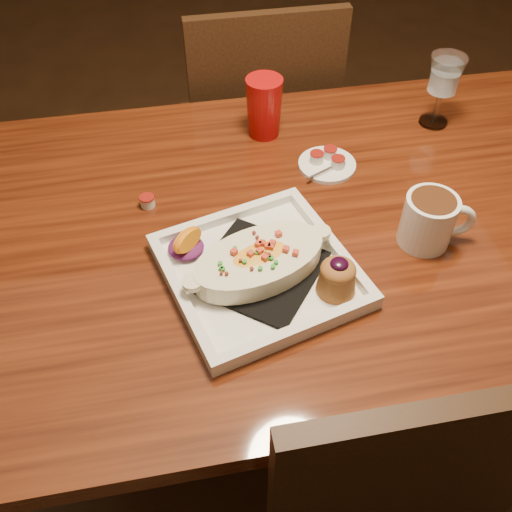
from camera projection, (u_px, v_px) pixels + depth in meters
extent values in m
plane|color=#311E10|center=(298.00, 405.00, 1.66)|extent=(7.00, 7.00, 0.00)
cube|color=#68280E|center=(317.00, 225.00, 1.12)|extent=(1.50, 0.90, 0.04)
cylinder|color=black|center=(36.00, 262.00, 1.56)|extent=(0.07, 0.07, 0.71)
cylinder|color=black|center=(490.00, 202.00, 1.73)|extent=(0.07, 0.07, 0.71)
cube|color=black|center=(408.00, 487.00, 0.80)|extent=(0.40, 0.03, 0.46)
cube|color=black|center=(254.00, 137.00, 1.80)|extent=(0.42, 0.42, 0.04)
cylinder|color=black|center=(291.00, 156.00, 2.10)|extent=(0.04, 0.04, 0.45)
cylinder|color=black|center=(199.00, 167.00, 2.05)|extent=(0.04, 0.04, 0.45)
cylinder|color=black|center=(314.00, 218.00, 1.87)|extent=(0.04, 0.04, 0.45)
cylinder|color=black|center=(212.00, 232.00, 1.83)|extent=(0.04, 0.04, 0.45)
cube|color=black|center=(267.00, 99.00, 1.49)|extent=(0.40, 0.03, 0.46)
cube|color=white|center=(259.00, 274.00, 1.00)|extent=(0.38, 0.38, 0.01)
cube|color=black|center=(259.00, 270.00, 1.00)|extent=(0.27, 0.27, 0.01)
ellipsoid|color=yellow|center=(259.00, 261.00, 0.98)|extent=(0.23, 0.16, 0.04)
ellipsoid|color=#5F1554|center=(186.00, 247.00, 1.02)|extent=(0.07, 0.07, 0.02)
cone|color=#975C26|center=(337.00, 280.00, 0.95)|extent=(0.07, 0.07, 0.05)
ellipsoid|color=#975C26|center=(338.00, 270.00, 0.93)|extent=(0.06, 0.06, 0.03)
ellipsoid|color=black|center=(339.00, 264.00, 0.92)|extent=(0.03, 0.03, 0.01)
cylinder|color=white|center=(428.00, 221.00, 1.03)|extent=(0.10, 0.10, 0.10)
cylinder|color=#391D0F|center=(433.00, 204.00, 1.00)|extent=(0.08, 0.08, 0.02)
torus|color=white|center=(456.00, 221.00, 1.03)|extent=(0.07, 0.03, 0.07)
cylinder|color=silver|center=(433.00, 121.00, 1.32)|extent=(0.07, 0.07, 0.01)
cylinder|color=silver|center=(437.00, 107.00, 1.30)|extent=(0.01, 0.01, 0.07)
cone|color=silver|center=(445.00, 75.00, 1.24)|extent=(0.08, 0.08, 0.08)
cylinder|color=white|center=(327.00, 165.00, 1.21)|extent=(0.12, 0.12, 0.01)
cylinder|color=silver|center=(317.00, 158.00, 1.21)|extent=(0.03, 0.03, 0.02)
cylinder|color=maroon|center=(317.00, 153.00, 1.20)|extent=(0.03, 0.03, 0.00)
cylinder|color=silver|center=(330.00, 153.00, 1.22)|extent=(0.03, 0.03, 0.02)
cylinder|color=maroon|center=(330.00, 149.00, 1.21)|extent=(0.03, 0.03, 0.00)
cylinder|color=silver|center=(338.00, 163.00, 1.19)|extent=(0.03, 0.03, 0.02)
cylinder|color=maroon|center=(338.00, 158.00, 1.19)|extent=(0.03, 0.03, 0.00)
cylinder|color=silver|center=(147.00, 202.00, 1.12)|extent=(0.03, 0.03, 0.02)
cylinder|color=maroon|center=(147.00, 197.00, 1.12)|extent=(0.03, 0.03, 0.00)
cone|color=#B30C0C|center=(264.00, 107.00, 1.25)|extent=(0.08, 0.08, 0.14)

